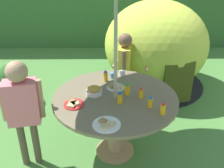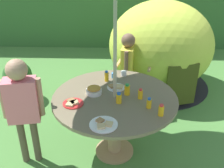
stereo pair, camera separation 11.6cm
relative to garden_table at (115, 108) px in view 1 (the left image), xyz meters
The scene contains 20 objects.
ground_plane 0.62m from the garden_table, ahead, with size 10.00×10.00×0.02m, color #477A38.
hedge_backdrop 3.80m from the garden_table, 90.00° to the left, with size 9.00×0.70×1.97m, color #33602D.
garden_table is the anchor object (origin of this frame).
wooden_chair 1.25m from the garden_table, 76.55° to the left, with size 0.59×0.59×0.96m.
dome_tent 1.85m from the garden_table, 67.93° to the left, with size 2.11×2.11×1.41m.
potted_plant 1.94m from the garden_table, 141.86° to the left, with size 0.43×0.43×0.61m.
child_in_yellow_shirt 1.05m from the garden_table, 81.53° to the left, with size 0.20×0.38×1.11m.
child_in_pink_shirt 0.96m from the garden_table, 169.85° to the right, with size 0.42×0.23×1.24m.
snack_bowl 0.30m from the garden_table, 164.69° to the left, with size 0.17×0.17×0.09m.
plate_mid_right 0.48m from the garden_table, 159.78° to the right, with size 0.21×0.21×0.03m.
plate_back_edge 0.25m from the garden_table, 87.40° to the left, with size 0.20×0.20×0.03m.
plate_near_left 0.53m from the garden_table, 100.11° to the right, with size 0.26×0.26×0.03m.
juice_bottle_near_right 0.25m from the garden_table, 24.21° to the left, with size 0.06×0.06×0.12m.
juice_bottle_far_left 0.43m from the garden_table, 106.18° to the left, with size 0.05×0.05×0.13m.
juice_bottle_far_right 0.58m from the garden_table, 35.94° to the right, with size 0.05×0.05×0.12m.
juice_bottle_center_front 0.23m from the garden_table, 68.62° to the right, with size 0.06×0.06×0.12m.
juice_bottle_center_back 0.44m from the garden_table, 29.74° to the right, with size 0.05×0.05×0.11m.
juice_bottle_mid_left 0.33m from the garden_table, ahead, with size 0.05×0.05×0.11m.
cup_near 0.49m from the garden_table, 92.80° to the left, with size 0.06×0.06×0.06m, color #4C99D8.
cup_far 0.55m from the garden_table, 79.51° to the left, with size 0.07×0.07×0.06m, color white.
Camera 1 is at (-0.06, -2.49, 2.25)m, focal length 44.02 mm.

